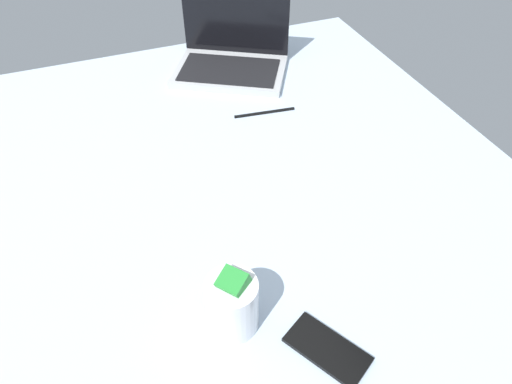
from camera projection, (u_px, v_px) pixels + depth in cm
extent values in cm
cube|color=silver|center=(138.00, 228.00, 111.50)|extent=(180.00, 140.00, 18.00)
cube|color=#B7BABC|center=(230.00, 71.00, 145.29)|extent=(40.07, 36.40, 2.00)
cube|color=black|center=(229.00, 70.00, 143.39)|extent=(33.61, 29.20, 0.40)
cube|color=black|center=(236.00, 19.00, 145.27)|extent=(29.10, 17.33, 21.00)
cylinder|color=silver|center=(232.00, 305.00, 79.42)|extent=(9.00, 9.00, 11.00)
cube|color=orange|center=(233.00, 306.00, 81.04)|extent=(7.76, 7.79, 4.19)
cube|color=blue|center=(226.00, 296.00, 78.34)|extent=(6.91, 7.57, 6.30)
cube|color=#268C33|center=(234.00, 283.00, 76.04)|extent=(6.64, 6.35, 4.78)
cube|color=black|center=(327.00, 349.00, 79.06)|extent=(12.86, 15.53, 0.80)
cube|color=black|center=(265.00, 113.00, 130.05)|extent=(16.95, 2.64, 0.60)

